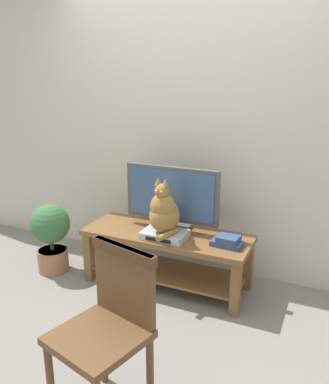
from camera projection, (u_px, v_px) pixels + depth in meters
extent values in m
plane|color=gray|center=(138.00, 321.00, 2.88)|extent=(12.00, 12.00, 0.00)
cube|color=beige|center=(194.00, 114.00, 3.43)|extent=(7.00, 0.12, 2.80)
cube|color=brown|center=(167.00, 235.00, 3.26)|extent=(1.39, 0.52, 0.04)
cube|color=brown|center=(89.00, 257.00, 3.41)|extent=(0.07, 0.07, 0.43)
cube|color=brown|center=(236.00, 289.00, 2.89)|extent=(0.07, 0.07, 0.43)
cube|color=brown|center=(114.00, 239.00, 3.77)|extent=(0.07, 0.07, 0.43)
cube|color=brown|center=(248.00, 265.00, 3.26)|extent=(0.07, 0.07, 0.43)
cube|color=brown|center=(167.00, 271.00, 3.36)|extent=(1.29, 0.44, 0.02)
cube|color=#4C4C51|center=(172.00, 227.00, 3.34)|extent=(0.30, 0.20, 0.03)
cube|color=#4C4C51|center=(172.00, 223.00, 3.33)|extent=(0.06, 0.04, 0.05)
cube|color=#4C4C51|center=(172.00, 194.00, 3.25)|extent=(0.81, 0.05, 0.46)
cube|color=#385684|center=(170.00, 195.00, 3.23)|extent=(0.75, 0.01, 0.40)
sphere|color=#2672F2|center=(215.00, 227.00, 3.13)|extent=(0.01, 0.01, 0.01)
cube|color=#BCBCC1|center=(164.00, 234.00, 3.15)|extent=(0.35, 0.24, 0.06)
cube|color=black|center=(158.00, 240.00, 3.04)|extent=(0.21, 0.01, 0.03)
ellipsoid|color=olive|center=(164.00, 216.00, 3.11)|extent=(0.23, 0.29, 0.26)
ellipsoid|color=olive|center=(162.00, 207.00, 3.05)|extent=(0.20, 0.19, 0.23)
sphere|color=olive|center=(162.00, 191.00, 3.00)|extent=(0.11, 0.11, 0.11)
cone|color=olive|center=(158.00, 181.00, 2.99)|extent=(0.05, 0.05, 0.06)
cone|color=olive|center=(165.00, 182.00, 2.97)|extent=(0.05, 0.05, 0.06)
sphere|color=#B2C64C|center=(156.00, 191.00, 2.96)|extent=(0.02, 0.02, 0.02)
sphere|color=#B2C64C|center=(161.00, 192.00, 2.95)|extent=(0.02, 0.02, 0.02)
cylinder|color=olive|center=(167.00, 234.00, 3.02)|extent=(0.10, 0.23, 0.04)
cylinder|color=brown|center=(51.00, 383.00, 1.99)|extent=(0.04, 0.04, 0.47)
cylinder|color=brown|center=(103.00, 347.00, 2.26)|extent=(0.04, 0.04, 0.47)
cylinder|color=brown|center=(150.00, 376.00, 2.04)|extent=(0.04, 0.04, 0.47)
cube|color=brown|center=(99.00, 337.00, 1.94)|extent=(0.51, 0.51, 0.04)
cube|color=brown|center=(124.00, 282.00, 2.02)|extent=(0.39, 0.14, 0.41)
cube|color=#4D331C|center=(123.00, 252.00, 1.97)|extent=(0.41, 0.15, 0.06)
cube|color=#33477A|center=(227.00, 244.00, 3.00)|extent=(0.24, 0.14, 0.04)
cube|color=#33477A|center=(229.00, 238.00, 2.99)|extent=(0.17, 0.16, 0.04)
cylinder|color=#9E6B4C|center=(53.00, 260.00, 3.60)|extent=(0.27, 0.27, 0.21)
cylinder|color=#332319|center=(52.00, 251.00, 3.57)|extent=(0.25, 0.25, 0.02)
cylinder|color=#4C3823|center=(52.00, 244.00, 3.56)|extent=(0.04, 0.04, 0.11)
sphere|color=#386B3D|center=(50.00, 224.00, 3.50)|extent=(0.35, 0.35, 0.35)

